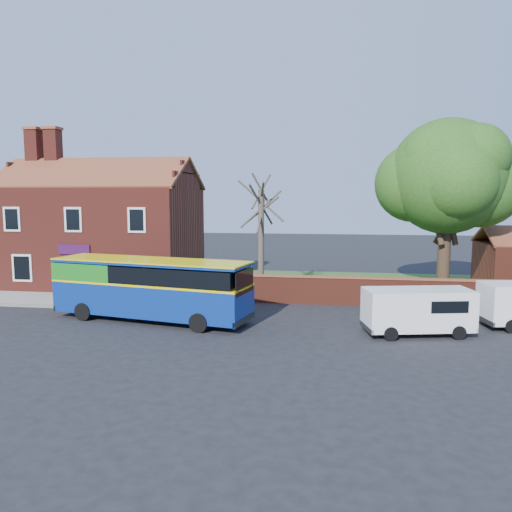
# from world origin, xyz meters

# --- Properties ---
(ground) EXTENTS (120.00, 120.00, 0.00)m
(ground) POSITION_xyz_m (0.00, 0.00, 0.00)
(ground) COLOR black
(ground) RESTS_ON ground
(pavement) EXTENTS (18.00, 3.50, 0.12)m
(pavement) POSITION_xyz_m (-7.00, 5.75, 0.06)
(pavement) COLOR gray
(pavement) RESTS_ON ground
(kerb) EXTENTS (18.00, 0.15, 0.14)m
(kerb) POSITION_xyz_m (-7.00, 4.00, 0.07)
(kerb) COLOR slate
(kerb) RESTS_ON ground
(grass_strip) EXTENTS (26.00, 12.00, 0.04)m
(grass_strip) POSITION_xyz_m (13.00, 13.00, 0.02)
(grass_strip) COLOR #426B28
(grass_strip) RESTS_ON ground
(shop_building) EXTENTS (12.30, 8.13, 10.50)m
(shop_building) POSITION_xyz_m (-7.02, 11.50, 3.41)
(shop_building) COLOR maroon
(shop_building) RESTS_ON ground
(boundary_wall) EXTENTS (22.00, 0.38, 1.60)m
(boundary_wall) POSITION_xyz_m (13.00, 7.00, 0.81)
(boundary_wall) COLOR maroon
(boundary_wall) RESTS_ON ground
(bus) EXTENTS (10.06, 4.41, 2.98)m
(bus) POSITION_xyz_m (-0.54, 2.20, 1.69)
(bus) COLOR navy
(bus) RESTS_ON ground
(van_near) EXTENTS (4.83, 2.72, 2.00)m
(van_near) POSITION_xyz_m (12.09, 1.43, 1.12)
(van_near) COLOR white
(van_near) RESTS_ON ground
(large_tree) EXTENTS (8.69, 6.88, 10.60)m
(large_tree) POSITION_xyz_m (15.24, 11.15, 6.94)
(large_tree) COLOR black
(large_tree) RESTS_ON ground
(bare_tree) EXTENTS (2.62, 3.12, 6.98)m
(bare_tree) POSITION_xyz_m (4.15, 9.17, 3.58)
(bare_tree) COLOR #4C4238
(bare_tree) RESTS_ON ground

